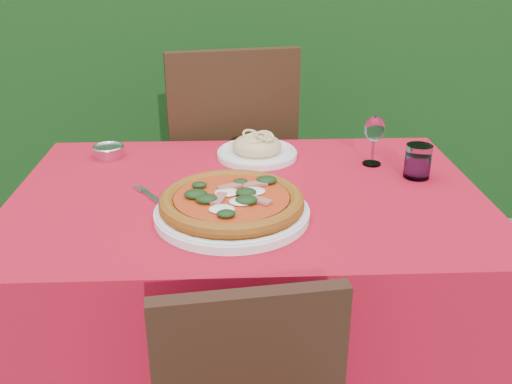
{
  "coord_description": "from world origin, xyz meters",
  "views": [
    {
      "loc": [
        -0.04,
        -1.41,
        1.37
      ],
      "look_at": [
        0.02,
        -0.05,
        0.77
      ],
      "focal_mm": 40.0,
      "sensor_mm": 36.0,
      "label": 1
    }
  ],
  "objects_px": {
    "pasta_plate": "(257,149)",
    "wine_glass": "(374,131)",
    "water_glass": "(418,163)",
    "chair_far": "(229,160)",
    "pizza_plate": "(232,205)",
    "fork": "(156,200)",
    "steel_ramekin": "(109,152)"
  },
  "relations": [
    {
      "from": "pizza_plate",
      "to": "steel_ramekin",
      "type": "relative_size",
      "value": 4.29
    },
    {
      "from": "chair_far",
      "to": "pasta_plate",
      "type": "relative_size",
      "value": 4.13
    },
    {
      "from": "wine_glass",
      "to": "fork",
      "type": "height_order",
      "value": "wine_glass"
    },
    {
      "from": "pasta_plate",
      "to": "water_glass",
      "type": "xyz_separation_m",
      "value": [
        0.45,
        -0.19,
        0.02
      ]
    },
    {
      "from": "pasta_plate",
      "to": "steel_ramekin",
      "type": "relative_size",
      "value": 2.83
    },
    {
      "from": "water_glass",
      "to": "fork",
      "type": "distance_m",
      "value": 0.74
    },
    {
      "from": "water_glass",
      "to": "pasta_plate",
      "type": "bearing_deg",
      "value": 157.21
    },
    {
      "from": "chair_far",
      "to": "steel_ramekin",
      "type": "height_order",
      "value": "chair_far"
    },
    {
      "from": "wine_glass",
      "to": "chair_far",
      "type": "bearing_deg",
      "value": 132.65
    },
    {
      "from": "water_glass",
      "to": "wine_glass",
      "type": "xyz_separation_m",
      "value": [
        -0.1,
        0.11,
        0.06
      ]
    },
    {
      "from": "wine_glass",
      "to": "fork",
      "type": "bearing_deg",
      "value": -159.22
    },
    {
      "from": "pasta_plate",
      "to": "fork",
      "type": "bearing_deg",
      "value": -131.31
    },
    {
      "from": "pizza_plate",
      "to": "wine_glass",
      "type": "distance_m",
      "value": 0.55
    },
    {
      "from": "water_glass",
      "to": "fork",
      "type": "height_order",
      "value": "water_glass"
    },
    {
      "from": "chair_far",
      "to": "water_glass",
      "type": "bearing_deg",
      "value": 122.2
    },
    {
      "from": "pasta_plate",
      "to": "water_glass",
      "type": "height_order",
      "value": "water_glass"
    },
    {
      "from": "water_glass",
      "to": "wine_glass",
      "type": "height_order",
      "value": "wine_glass"
    },
    {
      "from": "fork",
      "to": "pasta_plate",
      "type": "bearing_deg",
      "value": 15.49
    },
    {
      "from": "pizza_plate",
      "to": "water_glass",
      "type": "xyz_separation_m",
      "value": [
        0.53,
        0.23,
        0.01
      ]
    },
    {
      "from": "pasta_plate",
      "to": "water_glass",
      "type": "relative_size",
      "value": 2.58
    },
    {
      "from": "water_glass",
      "to": "chair_far",
      "type": "bearing_deg",
      "value": 132.94
    },
    {
      "from": "steel_ramekin",
      "to": "pasta_plate",
      "type": "bearing_deg",
      "value": -2.35
    },
    {
      "from": "pizza_plate",
      "to": "fork",
      "type": "xyz_separation_m",
      "value": [
        -0.2,
        0.1,
        -0.03
      ]
    },
    {
      "from": "pasta_plate",
      "to": "wine_glass",
      "type": "height_order",
      "value": "wine_glass"
    },
    {
      "from": "pizza_plate",
      "to": "wine_glass",
      "type": "height_order",
      "value": "wine_glass"
    },
    {
      "from": "pasta_plate",
      "to": "fork",
      "type": "relative_size",
      "value": 1.21
    },
    {
      "from": "chair_far",
      "to": "wine_glass",
      "type": "height_order",
      "value": "chair_far"
    },
    {
      "from": "water_glass",
      "to": "steel_ramekin",
      "type": "height_order",
      "value": "water_glass"
    },
    {
      "from": "chair_far",
      "to": "steel_ramekin",
      "type": "distance_m",
      "value": 0.55
    },
    {
      "from": "steel_ramekin",
      "to": "fork",
      "type": "bearing_deg",
      "value": -61.3
    },
    {
      "from": "wine_glass",
      "to": "fork",
      "type": "xyz_separation_m",
      "value": [
        -0.62,
        -0.24,
        -0.1
      ]
    },
    {
      "from": "fork",
      "to": "pizza_plate",
      "type": "bearing_deg",
      "value": -60.8
    }
  ]
}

